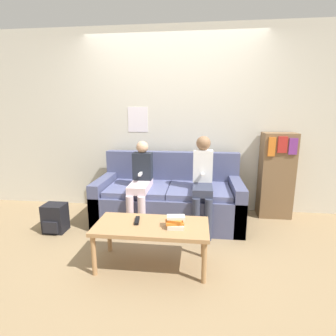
{
  "coord_description": "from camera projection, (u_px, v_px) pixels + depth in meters",
  "views": [
    {
      "loc": [
        0.37,
        -2.76,
        1.47
      ],
      "look_at": [
        0.0,
        0.41,
        0.76
      ],
      "focal_mm": 28.0,
      "sensor_mm": 36.0,
      "label": 1
    }
  ],
  "objects": [
    {
      "name": "ground_plane",
      "position": [
        164.0,
        239.0,
        3.04
      ],
      "size": [
        10.0,
        10.0,
        0.0
      ],
      "primitive_type": "plane",
      "color": "#937A56"
    },
    {
      "name": "wall_back",
      "position": [
        173.0,
        122.0,
        3.79
      ],
      "size": [
        8.0,
        0.06,
        2.6
      ],
      "color": "beige",
      "rests_on": "ground_plane"
    },
    {
      "name": "couch",
      "position": [
        169.0,
        199.0,
        3.51
      ],
      "size": [
        1.88,
        0.86,
        0.89
      ],
      "color": "#4C5175",
      "rests_on": "ground_plane"
    },
    {
      "name": "coffee_table",
      "position": [
        152.0,
        229.0,
        2.46
      ],
      "size": [
        1.06,
        0.5,
        0.42
      ],
      "color": "#AD7F51",
      "rests_on": "ground_plane"
    },
    {
      "name": "person_left",
      "position": [
        141.0,
        181.0,
        3.27
      ],
      "size": [
        0.24,
        0.58,
        1.08
      ],
      "color": "silver",
      "rests_on": "ground_plane"
    },
    {
      "name": "person_right",
      "position": [
        203.0,
        179.0,
        3.19
      ],
      "size": [
        0.24,
        0.58,
        1.15
      ],
      "color": "#33384C",
      "rests_on": "ground_plane"
    },
    {
      "name": "tv_remote",
      "position": [
        137.0,
        221.0,
        2.51
      ],
      "size": [
        0.06,
        0.17,
        0.02
      ],
      "rotation": [
        0.0,
        0.0,
        0.15
      ],
      "color": "black",
      "rests_on": "coffee_table"
    },
    {
      "name": "book_stack",
      "position": [
        176.0,
        222.0,
        2.38
      ],
      "size": [
        0.19,
        0.15,
        0.11
      ],
      "color": "silver",
      "rests_on": "coffee_table"
    },
    {
      "name": "bookshelf",
      "position": [
        276.0,
        175.0,
        3.6
      ],
      "size": [
        0.43,
        0.3,
        1.17
      ],
      "color": "brown",
      "rests_on": "ground_plane"
    },
    {
      "name": "backpack",
      "position": [
        55.0,
        218.0,
        3.21
      ],
      "size": [
        0.26,
        0.25,
        0.35
      ],
      "color": "black",
      "rests_on": "ground_plane"
    }
  ]
}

